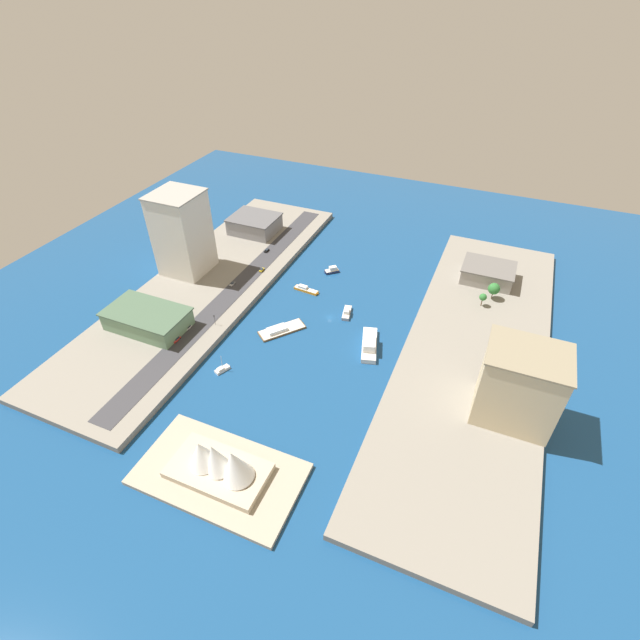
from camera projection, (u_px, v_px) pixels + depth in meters
name	position (u px, v px, depth m)	size (l,w,h in m)	color
ground_plane	(330.00, 317.00, 265.35)	(440.00, 440.00, 0.00)	navy
quay_west	(475.00, 353.00, 239.42)	(70.00, 240.00, 3.52)	gray
quay_east	(209.00, 284.00, 289.09)	(70.00, 240.00, 3.52)	gray
peninsula_point	(219.00, 474.00, 184.49)	(65.96, 36.86, 2.00)	#A89E89
road_strip	(236.00, 288.00, 281.97)	(12.74, 228.00, 0.15)	#38383D
sailboat_small_white	(222.00, 369.00, 231.04)	(5.95, 8.74, 9.65)	white
yacht_sleek_gray	(347.00, 312.00, 266.80)	(6.69, 14.41, 4.11)	#999EA3
patrol_launch_navy	(332.00, 270.00, 301.95)	(9.64, 9.23, 4.17)	#1E284C
water_taxi_orange	(306.00, 289.00, 285.27)	(16.96, 5.06, 3.35)	orange
ferry_white_commuter	(369.00, 344.00, 243.44)	(14.50, 28.53, 7.12)	silver
barge_flat_brown	(280.00, 330.00, 255.01)	(22.97, 25.63, 3.16)	brown
hotel_broad_white	(182.00, 233.00, 283.66)	(27.86, 28.80, 51.32)	silver
carpark_squat_concrete	(488.00, 273.00, 286.68)	(31.24, 24.85, 9.89)	gray
warehouse_low_gray	(255.00, 224.00, 336.40)	(33.28, 28.10, 11.65)	gray
office_block_beige	(519.00, 385.00, 194.13)	(33.03, 26.61, 36.29)	#C6B793
terminal_long_green	(148.00, 319.00, 250.09)	(44.11, 25.65, 10.62)	slate
taxi_yellow_cab	(262.00, 270.00, 296.96)	(1.88, 4.49, 1.62)	black
sedan_silver	(232.00, 284.00, 284.44)	(2.14, 4.28, 1.44)	black
suv_black	(267.00, 250.00, 316.40)	(2.00, 4.67, 1.55)	black
van_white	(188.00, 327.00, 251.28)	(1.91, 4.31, 1.56)	black
pickup_red	(176.00, 339.00, 243.43)	(2.08, 5.21, 1.66)	black
traffic_light_waterfront	(214.00, 318.00, 251.95)	(0.36, 0.36, 6.50)	black
opera_landmark	(219.00, 463.00, 179.24)	(39.55, 21.59, 17.80)	#BCAD93
park_tree_cluster	(492.00, 290.00, 268.65)	(10.23, 15.16, 10.39)	brown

